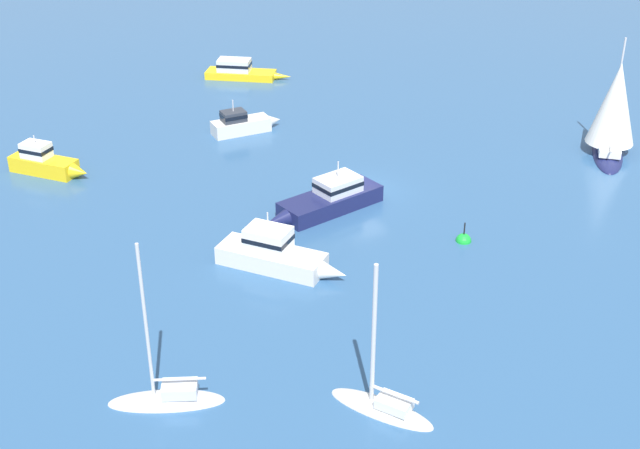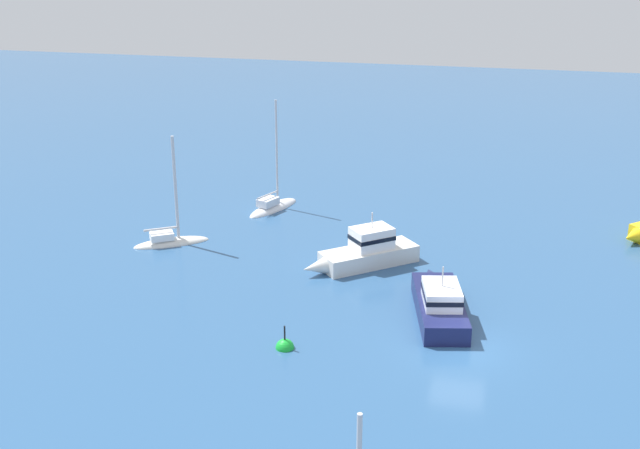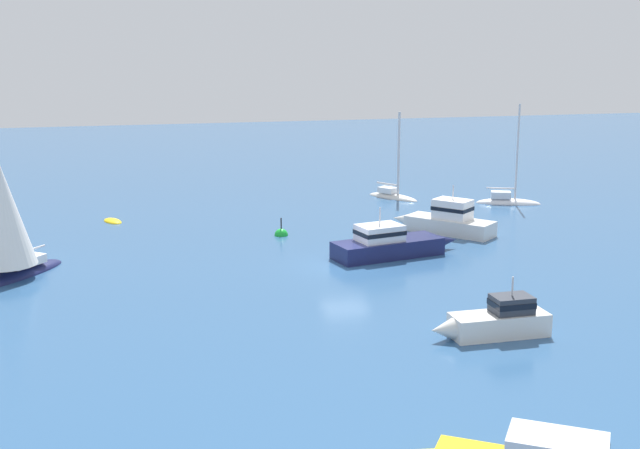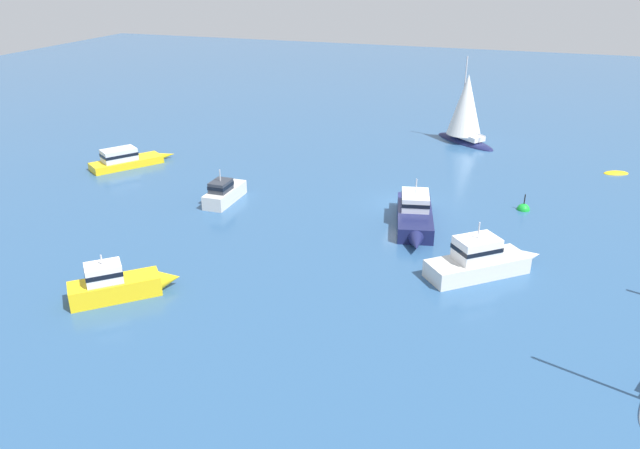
% 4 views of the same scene
% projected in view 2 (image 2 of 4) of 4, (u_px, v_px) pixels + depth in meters
% --- Properties ---
extents(ground_plane, '(160.00, 160.00, 0.00)m').
position_uv_depth(ground_plane, '(460.00, 346.00, 36.66)').
color(ground_plane, '#2D5684').
extents(motor_cruiser, '(7.96, 3.43, 2.88)m').
position_uv_depth(motor_cruiser, '(439.00, 301.00, 39.42)').
color(motor_cruiser, '#191E4C').
rests_on(motor_cruiser, ground).
extents(sloop, '(4.89, 3.06, 7.83)m').
position_uv_depth(sloop, '(273.00, 207.00, 54.56)').
color(sloop, white).
rests_on(sloop, ground).
extents(launch, '(5.58, 6.24, 3.11)m').
position_uv_depth(launch, '(366.00, 252.00, 45.23)').
color(launch, silver).
rests_on(launch, ground).
extents(sloop_1, '(3.55, 4.52, 7.01)m').
position_uv_depth(sloop_1, '(171.00, 240.00, 48.51)').
color(sloop_1, silver).
rests_on(sloop_1, ground).
extents(channel_buoy, '(0.86, 0.86, 1.54)m').
position_uv_depth(channel_buoy, '(285.00, 348.00, 36.52)').
color(channel_buoy, green).
rests_on(channel_buoy, ground).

